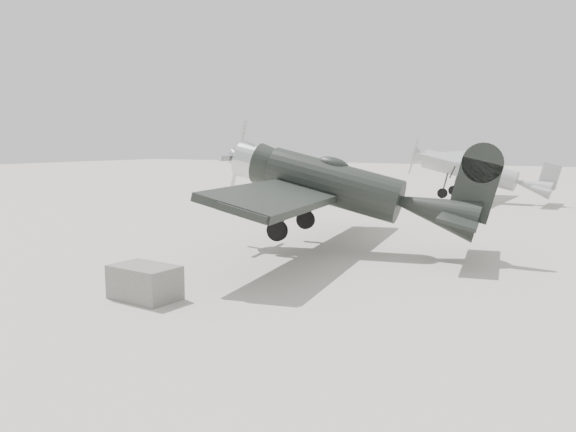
# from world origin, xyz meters

# --- Properties ---
(ground) EXTENTS (160.00, 160.00, 0.00)m
(ground) POSITION_xyz_m (0.00, 0.00, 0.00)
(ground) COLOR #A5A092
(ground) RESTS_ON ground
(lowwing_monoplane) EXTENTS (8.95, 12.47, 4.00)m
(lowwing_monoplane) POSITION_xyz_m (1.39, 3.13, 2.12)
(lowwing_monoplane) COLOR black
(lowwing_monoplane) RESTS_ON ground
(highwing_monoplane) EXTENTS (8.65, 12.12, 3.46)m
(highwing_monoplane) POSITION_xyz_m (1.63, 21.58, 2.16)
(highwing_monoplane) COLOR #A4A7AA
(highwing_monoplane) RESTS_ON ground
(equipment_block) EXTENTS (1.65, 1.10, 0.79)m
(equipment_block) POSITION_xyz_m (-0.21, -4.56, 0.40)
(equipment_block) COLOR #66645E
(equipment_block) RESTS_ON ground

